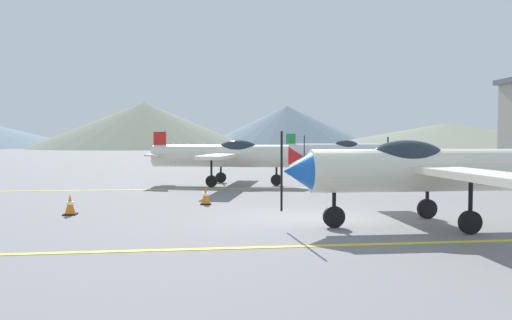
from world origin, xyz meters
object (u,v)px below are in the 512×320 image
at_px(airplane_far, 338,151).
at_px(traffic_cone_front, 70,205).
at_px(airplane_mid, 226,155).
at_px(airplane_near, 429,169).
at_px(traffic_cone_side, 206,196).

xyz_separation_m(airplane_far, traffic_cone_front, (-12.76, -15.96, -1.16)).
relative_size(airplane_mid, traffic_cone_front, 14.43).
distance_m(airplane_near, traffic_cone_front, 9.93).
relative_size(traffic_cone_front, traffic_cone_side, 1.00).
height_order(airplane_near, traffic_cone_side, airplane_near).
relative_size(airplane_near, airplane_far, 1.00).
height_order(airplane_near, airplane_mid, same).
bearing_deg(traffic_cone_side, traffic_cone_front, -156.17).
bearing_deg(traffic_cone_front, airplane_near, -17.13).
height_order(airplane_mid, traffic_cone_front, airplane_mid).
distance_m(airplane_mid, traffic_cone_side, 6.87).
height_order(airplane_mid, traffic_cone_side, airplane_mid).
bearing_deg(traffic_cone_front, airplane_far, 51.34).
relative_size(airplane_mid, airplane_far, 0.99).
bearing_deg(airplane_far, airplane_mid, -135.93).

